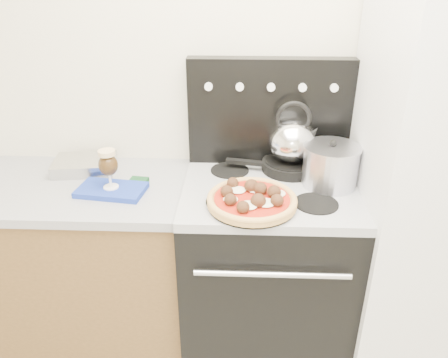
{
  "coord_description": "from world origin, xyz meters",
  "views": [
    {
      "loc": [
        -0.05,
        -0.53,
        1.81
      ],
      "look_at": [
        -0.12,
        1.05,
        1.01
      ],
      "focal_mm": 35.0,
      "sensor_mm": 36.0,
      "label": 1
    }
  ],
  "objects_px": {
    "beer_glass": "(109,169)",
    "pizza_pan": "(252,205)",
    "stove_body": "(265,273)",
    "oven_mitt": "(111,190)",
    "pizza": "(252,198)",
    "stock_pot": "(330,167)",
    "tea_kettle": "(292,137)",
    "skillet": "(290,166)",
    "base_cabinet": "(45,266)",
    "fridge": "(436,186)"
  },
  "relations": [
    {
      "from": "beer_glass",
      "to": "pizza_pan",
      "type": "relative_size",
      "value": 0.51
    },
    {
      "from": "stove_body",
      "to": "oven_mitt",
      "type": "bearing_deg",
      "value": -175.95
    },
    {
      "from": "pizza",
      "to": "stock_pot",
      "type": "relative_size",
      "value": 1.52
    },
    {
      "from": "pizza_pan",
      "to": "tea_kettle",
      "type": "xyz_separation_m",
      "value": [
        0.18,
        0.34,
        0.16
      ]
    },
    {
      "from": "pizza",
      "to": "skillet",
      "type": "height_order",
      "value": "pizza"
    },
    {
      "from": "oven_mitt",
      "to": "pizza_pan",
      "type": "xyz_separation_m",
      "value": [
        0.61,
        -0.13,
        0.01
      ]
    },
    {
      "from": "oven_mitt",
      "to": "stock_pot",
      "type": "distance_m",
      "value": 0.96
    },
    {
      "from": "beer_glass",
      "to": "pizza",
      "type": "xyz_separation_m",
      "value": [
        0.61,
        -0.13,
        -0.06
      ]
    },
    {
      "from": "stove_body",
      "to": "pizza",
      "type": "bearing_deg",
      "value": -114.94
    },
    {
      "from": "base_cabinet",
      "to": "stove_body",
      "type": "height_order",
      "value": "stove_body"
    },
    {
      "from": "oven_mitt",
      "to": "pizza",
      "type": "relative_size",
      "value": 0.8
    },
    {
      "from": "skillet",
      "to": "stock_pot",
      "type": "bearing_deg",
      "value": -41.13
    },
    {
      "from": "stove_body",
      "to": "base_cabinet",
      "type": "bearing_deg",
      "value": 178.7
    },
    {
      "from": "oven_mitt",
      "to": "stock_pot",
      "type": "relative_size",
      "value": 1.22
    },
    {
      "from": "stove_body",
      "to": "tea_kettle",
      "type": "distance_m",
      "value": 0.68
    },
    {
      "from": "oven_mitt",
      "to": "pizza",
      "type": "xyz_separation_m",
      "value": [
        0.61,
        -0.13,
        0.04
      ]
    },
    {
      "from": "pizza_pan",
      "to": "pizza",
      "type": "height_order",
      "value": "pizza"
    },
    {
      "from": "pizza_pan",
      "to": "skillet",
      "type": "bearing_deg",
      "value": 61.83
    },
    {
      "from": "oven_mitt",
      "to": "stove_body",
      "type": "bearing_deg",
      "value": 4.05
    },
    {
      "from": "beer_glass",
      "to": "skillet",
      "type": "distance_m",
      "value": 0.82
    },
    {
      "from": "oven_mitt",
      "to": "fridge",
      "type": "bearing_deg",
      "value": 0.98
    },
    {
      "from": "pizza",
      "to": "tea_kettle",
      "type": "bearing_deg",
      "value": 61.83
    },
    {
      "from": "beer_glass",
      "to": "stove_body",
      "type": "bearing_deg",
      "value": 4.05
    },
    {
      "from": "base_cabinet",
      "to": "beer_glass",
      "type": "height_order",
      "value": "beer_glass"
    },
    {
      "from": "stove_body",
      "to": "skillet",
      "type": "height_order",
      "value": "skillet"
    },
    {
      "from": "beer_glass",
      "to": "tea_kettle",
      "type": "relative_size",
      "value": 0.74
    },
    {
      "from": "stove_body",
      "to": "skillet",
      "type": "relative_size",
      "value": 3.36
    },
    {
      "from": "stock_pot",
      "to": "skillet",
      "type": "bearing_deg",
      "value": 138.87
    },
    {
      "from": "stove_body",
      "to": "oven_mitt",
      "type": "xyz_separation_m",
      "value": [
        -0.69,
        -0.05,
        0.47
      ]
    },
    {
      "from": "stock_pot",
      "to": "pizza",
      "type": "bearing_deg",
      "value": -148.9
    },
    {
      "from": "beer_glass",
      "to": "pizza_pan",
      "type": "bearing_deg",
      "value": -11.89
    },
    {
      "from": "stove_body",
      "to": "pizza",
      "type": "height_order",
      "value": "pizza"
    },
    {
      "from": "oven_mitt",
      "to": "skillet",
      "type": "height_order",
      "value": "skillet"
    },
    {
      "from": "stove_body",
      "to": "stock_pot",
      "type": "bearing_deg",
      "value": 6.46
    },
    {
      "from": "base_cabinet",
      "to": "stock_pot",
      "type": "xyz_separation_m",
      "value": [
        1.36,
        0.0,
        0.58
      ]
    },
    {
      "from": "pizza",
      "to": "skillet",
      "type": "distance_m",
      "value": 0.39
    },
    {
      "from": "fridge",
      "to": "skillet",
      "type": "relative_size",
      "value": 7.25
    },
    {
      "from": "skillet",
      "to": "fridge",
      "type": "bearing_deg",
      "value": -17.8
    },
    {
      "from": "stock_pot",
      "to": "beer_glass",
      "type": "bearing_deg",
      "value": -175.29
    },
    {
      "from": "fridge",
      "to": "skillet",
      "type": "distance_m",
      "value": 0.63
    },
    {
      "from": "beer_glass",
      "to": "fridge",
      "type": "bearing_deg",
      "value": 0.98
    },
    {
      "from": "skillet",
      "to": "tea_kettle",
      "type": "xyz_separation_m",
      "value": [
        0.0,
        0.0,
        0.14
      ]
    },
    {
      "from": "pizza",
      "to": "stock_pot",
      "type": "height_order",
      "value": "stock_pot"
    },
    {
      "from": "pizza",
      "to": "tea_kettle",
      "type": "distance_m",
      "value": 0.41
    },
    {
      "from": "fridge",
      "to": "stock_pot",
      "type": "height_order",
      "value": "fridge"
    },
    {
      "from": "base_cabinet",
      "to": "fridge",
      "type": "xyz_separation_m",
      "value": [
        1.8,
        -0.05,
        0.52
      ]
    },
    {
      "from": "stove_body",
      "to": "stock_pot",
      "type": "relative_size",
      "value": 3.72
    },
    {
      "from": "oven_mitt",
      "to": "tea_kettle",
      "type": "relative_size",
      "value": 1.2
    },
    {
      "from": "beer_glass",
      "to": "stock_pot",
      "type": "bearing_deg",
      "value": 4.71
    },
    {
      "from": "stove_body",
      "to": "tea_kettle",
      "type": "relative_size",
      "value": 3.65
    }
  ]
}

